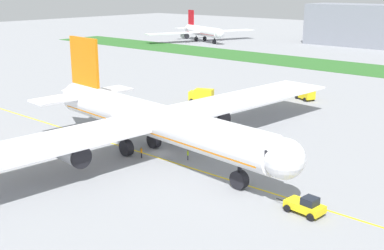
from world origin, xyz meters
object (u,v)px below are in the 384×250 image
Objects in this scene: ground_crew_wingwalker_starboard at (9,159)px; ground_crew_marshaller_front at (188,154)px; pushback_tug at (306,206)px; ground_crew_wingwalker_port at (141,151)px; service_truck_fuel_bowser at (305,94)px; airliner_foreground at (151,120)px; service_truck_baggage_loader at (201,95)px; parked_airliner_far_left at (202,31)px.

ground_crew_marshaller_front is at bearing 46.44° from ground_crew_wingwalker_starboard.
pushback_tug is 43.68m from ground_crew_wingwalker_starboard.
ground_crew_marshaller_front is at bearing 168.06° from pushback_tug.
ground_crew_wingwalker_port is 53.41m from service_truck_fuel_bowser.
ground_crew_wingwalker_starboard is (-12.76, -17.09, -4.82)m from airliner_foreground.
service_truck_baggage_loader is at bearing -133.27° from service_truck_fuel_bowser.
pushback_tug reaches higher than ground_crew_wingwalker_starboard.
service_truck_fuel_bowser is (11.35, 68.69, 0.46)m from ground_crew_wingwalker_starboard.
parked_airliner_far_left is (-101.01, 132.39, -0.98)m from airliner_foreground.
service_truck_baggage_loader is 24.52m from service_truck_fuel_bowser.
ground_crew_wingwalker_port is at bearing -103.43° from airliner_foreground.
service_truck_baggage_loader reaches higher than ground_crew_marshaller_front.
pushback_tug is at bearing 19.42° from ground_crew_wingwalker_starboard.
pushback_tug is 1.22× the size of service_truck_fuel_bowser.
airliner_foreground is 52.99× the size of ground_crew_wingwalker_starboard.
airliner_foreground reaches higher than parked_airliner_far_left.
service_truck_baggage_loader is 1.14× the size of service_truck_fuel_bowser.
service_truck_baggage_loader reaches higher than ground_crew_wingwalker_starboard.
service_truck_fuel_bowser is (-1.41, 51.60, -4.36)m from airliner_foreground.
parked_airliner_far_left is at bearing 127.34° from airliner_foreground.
service_truck_baggage_loader is (-5.46, 50.84, 0.64)m from ground_crew_wingwalker_starboard.
pushback_tug is at bearing -37.90° from service_truck_baggage_loader.
parked_airliner_far_left is at bearing 140.95° from service_truck_fuel_bowser.
airliner_foreground is 51.81m from service_truck_fuel_bowser.
pushback_tug is at bearing -46.19° from parked_airliner_far_left.
ground_crew_wingwalker_port is 39.75m from service_truck_baggage_loader.
ground_crew_wingwalker_starboard is at bearing -126.76° from airliner_foreground.
ground_crew_marshaller_front is 26.70m from ground_crew_wingwalker_starboard.
ground_crew_wingwalker_starboard is (-41.19, -14.52, -0.01)m from pushback_tug.
ground_crew_marshaller_front is at bearing 33.74° from ground_crew_wingwalker_port.
parked_airliner_far_left reaches higher than service_truck_baggage_loader.
ground_crew_wingwalker_starboard is (-12.34, -15.30, -0.06)m from ground_crew_wingwalker_port.
airliner_foreground is 54.66× the size of ground_crew_marshaller_front.
parked_airliner_far_left is (-82.79, 98.64, 3.21)m from service_truck_baggage_loader.
parked_airliner_far_left reaches higher than ground_crew_wingwalker_starboard.
airliner_foreground reaches higher than ground_crew_wingwalker_starboard.
airliner_foreground reaches higher than service_truck_baggage_loader.
airliner_foreground is at bearing 53.24° from ground_crew_wingwalker_starboard.
pushback_tug is 3.67× the size of ground_crew_wingwalker_port.
parked_airliner_far_left is at bearing 126.86° from ground_crew_wingwalker_port.
ground_crew_marshaller_front is 0.03× the size of parked_airliner_far_left.
service_truck_fuel_bowser is at bearing 91.06° from ground_crew_wingwalker_port.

